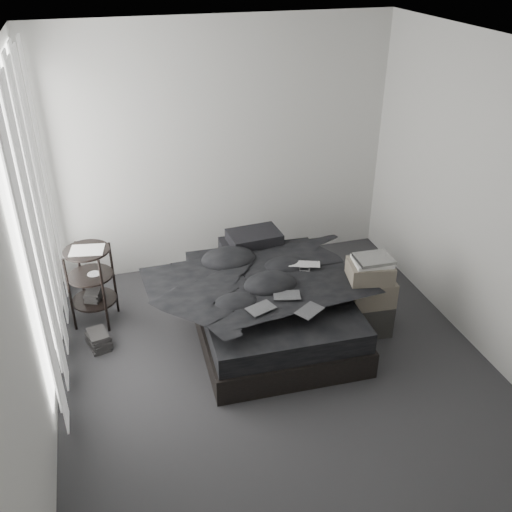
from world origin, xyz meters
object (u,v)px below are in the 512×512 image
object	(u,v)px
laptop	(305,261)
box_lower	(366,315)
bed	(270,317)
side_stand	(92,286)

from	to	relation	value
laptop	box_lower	bearing A→B (deg)	-10.91
bed	side_stand	distance (m)	1.68
laptop	side_stand	bearing A→B (deg)	-176.11
box_lower	laptop	bearing A→B (deg)	149.16
laptop	side_stand	size ratio (longest dim) A/B	0.37
bed	box_lower	distance (m)	0.89
bed	laptop	bearing A→B (deg)	7.50
bed	side_stand	size ratio (longest dim) A/B	2.34
laptop	box_lower	world-z (taller)	laptop
laptop	side_stand	xyz separation A→B (m)	(-1.89, 0.54, -0.27)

